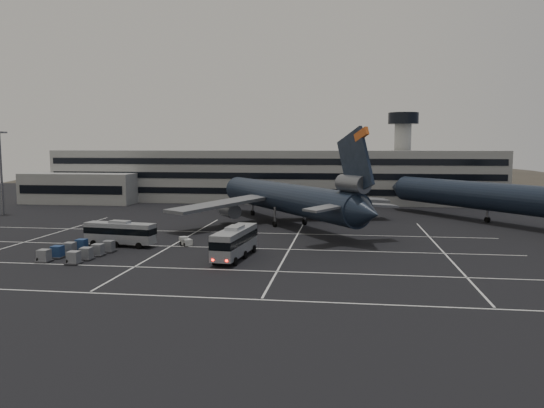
{
  "coord_description": "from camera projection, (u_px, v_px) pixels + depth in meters",
  "views": [
    {
      "loc": [
        20.05,
        -72.0,
        14.93
      ],
      "look_at": [
        7.32,
        19.2,
        5.0
      ],
      "focal_mm": 35.0,
      "sensor_mm": 36.0,
      "label": 1
    }
  ],
  "objects": [
    {
      "name": "tug_a",
      "position": [
        115.0,
        239.0,
        82.95
      ],
      "size": [
        1.64,
        2.23,
        1.29
      ],
      "rotation": [
        0.0,
        0.0,
        0.23
      ],
      "color": "silver",
      "rests_on": "ground"
    },
    {
      "name": "tug_b",
      "position": [
        186.0,
        241.0,
        80.56
      ],
      "size": [
        2.4,
        2.53,
        1.41
      ],
      "rotation": [
        0.0,
        0.0,
        0.68
      ],
      "color": "silver",
      "rests_on": "ground"
    },
    {
      "name": "trijet_far",
      "position": [
        492.0,
        196.0,
        103.82
      ],
      "size": [
        39.4,
        49.6,
        18.08
      ],
      "rotation": [
        0.0,
        0.0,
        0.63
      ],
      "color": "black",
      "rests_on": "ground"
    },
    {
      "name": "trijet_main",
      "position": [
        286.0,
        198.0,
        101.41
      ],
      "size": [
        40.46,
        50.57,
        18.08
      ],
      "rotation": [
        0.0,
        0.0,
        0.59
      ],
      "color": "black",
      "rests_on": "ground"
    },
    {
      "name": "terminal",
      "position": [
        261.0,
        176.0,
        144.97
      ],
      "size": [
        125.0,
        26.0,
        24.0
      ],
      "color": "gray",
      "rests_on": "ground"
    },
    {
      "name": "ground",
      "position": [
        202.0,
        253.0,
        75.26
      ],
      "size": [
        260.0,
        260.0,
        0.0
      ],
      "primitive_type": "plane",
      "color": "black",
      "rests_on": "ground"
    },
    {
      "name": "lane_markings",
      "position": [
        210.0,
        252.0,
        75.84
      ],
      "size": [
        90.0,
        55.62,
        0.01
      ],
      "color": "silver",
      "rests_on": "ground"
    },
    {
      "name": "bus_far",
      "position": [
        120.0,
        232.0,
        79.89
      ],
      "size": [
        11.28,
        4.09,
        3.89
      ],
      "rotation": [
        0.0,
        0.0,
        1.43
      ],
      "color": "gray",
      "rests_on": "ground"
    },
    {
      "name": "lightpole_left",
      "position": [
        1.0,
        161.0,
        116.01
      ],
      "size": [
        2.4,
        2.4,
        18.28
      ],
      "color": "slate",
      "rests_on": "ground"
    },
    {
      "name": "uld_cluster",
      "position": [
        78.0,
        251.0,
        72.18
      ],
      "size": [
        7.39,
        10.7,
        1.65
      ],
      "rotation": [
        0.0,
        0.0,
        -0.13
      ],
      "color": "#2D2D30",
      "rests_on": "ground"
    },
    {
      "name": "hills",
      "position": [
        341.0,
        206.0,
        241.48
      ],
      "size": [
        352.0,
        180.0,
        44.0
      ],
      "color": "#38332B",
      "rests_on": "ground"
    },
    {
      "name": "bus_near",
      "position": [
        235.0,
        241.0,
        71.12
      ],
      "size": [
        4.14,
        12.64,
        4.38
      ],
      "rotation": [
        0.0,
        0.0,
        -0.1
      ],
      "color": "gray",
      "rests_on": "ground"
    }
  ]
}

